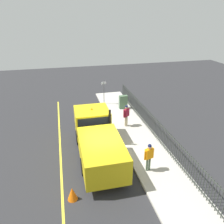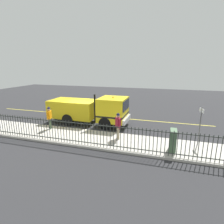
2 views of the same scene
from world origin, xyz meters
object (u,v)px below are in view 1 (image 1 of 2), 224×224
pedestrian_distant (149,154)px  utility_cabinet (123,102)px  worker_standing (126,113)px  work_truck (96,136)px  traffic_cone (72,194)px  street_sign (104,90)px

pedestrian_distant → utility_cabinet: size_ratio=1.38×
worker_standing → work_truck: bearing=9.8°
utility_cabinet → worker_standing: bearing=-102.3°
work_truck → traffic_cone: work_truck is taller
worker_standing → street_sign: street_sign is taller
traffic_cone → work_truck: bearing=62.7°
utility_cabinet → street_sign: (-1.46, 1.50, 0.81)m
pedestrian_distant → traffic_cone: bearing=-1.8°
street_sign → work_truck: bearing=-104.9°
traffic_cone → street_sign: size_ratio=0.30×
utility_cabinet → traffic_cone: bearing=-118.7°
street_sign → pedestrian_distant: bearing=-87.8°
pedestrian_distant → worker_standing: bearing=-109.1°
worker_standing → traffic_cone: size_ratio=2.49×
pedestrian_distant → utility_cabinet: bearing=-112.4°
work_truck → traffic_cone: (-1.77, -3.42, -0.95)m
utility_cabinet → pedestrian_distant: bearing=-97.1°
work_truck → utility_cabinet: (3.51, 6.22, -0.55)m
worker_standing → traffic_cone: bearing=18.0°
worker_standing → utility_cabinet: (0.73, 3.33, -0.44)m
worker_standing → street_sign: 4.89m
work_truck → worker_standing: work_truck is taller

